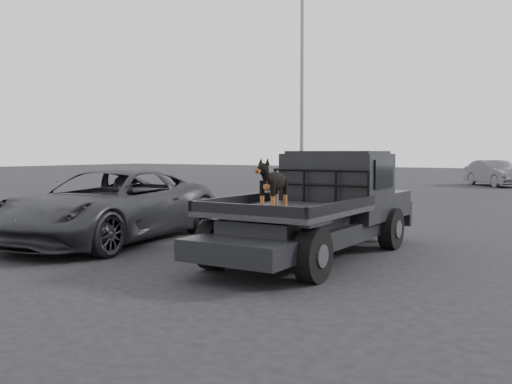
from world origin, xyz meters
The scene contains 8 objects.
ground centered at (0.00, 0.00, 0.00)m, with size 120.00×120.00×0.00m, color black.
flatbed_ute centered at (0.20, 1.96, 0.46)m, with size 2.00×5.40×0.92m, color black, non-canonical shape.
ute_cab centered at (0.20, 2.91, 1.36)m, with size 1.72×1.30×0.88m, color black, non-canonical shape.
headache_rack centered at (0.20, 2.16, 1.20)m, with size 1.80×0.08×0.55m, color black, non-canonical shape.
dog centered at (0.23, 0.55, 1.29)m, with size 0.32×0.60×0.74m, color black, non-canonical shape.
parked_suv centered at (-4.02, 1.35, 0.72)m, with size 2.38×5.16×1.43m, color #2A2A2F.
distant_car_a centered at (-0.78, 25.35, 0.68)m, with size 1.44×4.13×1.36m, color #494A4E.
floodlight_near centered at (-8.20, 17.61, 8.16)m, with size 1.08×0.28×15.11m.
Camera 1 is at (4.44, -6.65, 1.78)m, focal length 40.00 mm.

